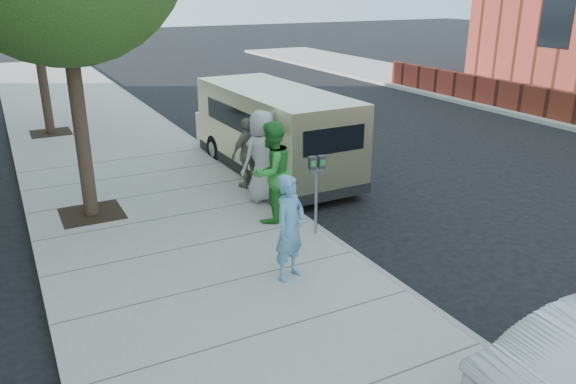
% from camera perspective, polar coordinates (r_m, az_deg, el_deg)
% --- Properties ---
extents(ground, '(120.00, 120.00, 0.00)m').
position_cam_1_polar(ground, '(10.50, -4.58, -5.15)').
color(ground, black).
rests_on(ground, ground).
extents(sidewalk, '(5.00, 60.00, 0.15)m').
position_cam_1_polar(sidewalk, '(10.17, -9.80, -5.82)').
color(sidewalk, gray).
rests_on(sidewalk, ground).
extents(curb_face, '(0.12, 60.00, 0.16)m').
position_cam_1_polar(curb_face, '(11.06, 2.29, -3.34)').
color(curb_face, gray).
rests_on(curb_face, ground).
extents(parking_meter, '(0.32, 0.15, 1.49)m').
position_cam_1_polar(parking_meter, '(10.13, 2.93, 1.43)').
color(parking_meter, gray).
rests_on(parking_meter, sidewalk).
extents(van, '(2.09, 5.88, 2.16)m').
position_cam_1_polar(van, '(13.98, -1.58, 6.32)').
color(van, beige).
rests_on(van, ground).
extents(person_officer, '(0.73, 0.64, 1.69)m').
position_cam_1_polar(person_officer, '(8.63, 0.21, -3.64)').
color(person_officer, '#5C9BC4').
rests_on(person_officer, sidewalk).
extents(person_green_shirt, '(1.16, 1.04, 1.98)m').
position_cam_1_polar(person_green_shirt, '(10.74, -1.67, 2.03)').
color(person_green_shirt, '#2E8E32').
rests_on(person_green_shirt, sidewalk).
extents(person_gray_shirt, '(1.06, 0.80, 1.95)m').
position_cam_1_polar(person_gray_shirt, '(11.82, -2.59, 3.65)').
color(person_gray_shirt, '#B1B1B3').
rests_on(person_gray_shirt, sidewalk).
extents(person_striped_polo, '(1.01, 0.65, 1.60)m').
position_cam_1_polar(person_striped_polo, '(12.71, -4.06, 3.98)').
color(person_striped_polo, gray).
rests_on(person_striped_polo, sidewalk).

